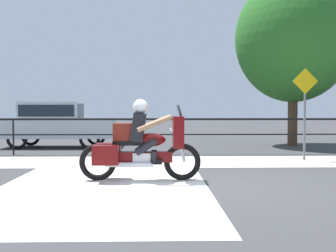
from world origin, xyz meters
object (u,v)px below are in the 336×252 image
(motorcycle, at_px, (140,145))
(tree_behind_sign, at_px, (293,39))
(parked_car, at_px, (56,121))
(street_sign, at_px, (305,103))

(motorcycle, bearing_deg, tree_behind_sign, 53.13)
(parked_car, distance_m, street_sign, 8.62)
(motorcycle, height_order, street_sign, street_sign)
(motorcycle, xyz_separation_m, tree_behind_sign, (5.43, 7.66, 3.33))
(motorcycle, xyz_separation_m, parked_car, (-3.31, 7.15, 0.24))
(parked_car, distance_m, tree_behind_sign, 9.29)
(tree_behind_sign, bearing_deg, parked_car, -176.70)
(tree_behind_sign, bearing_deg, street_sign, -104.15)
(motorcycle, relative_size, parked_car, 0.59)
(motorcycle, distance_m, tree_behind_sign, 9.96)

